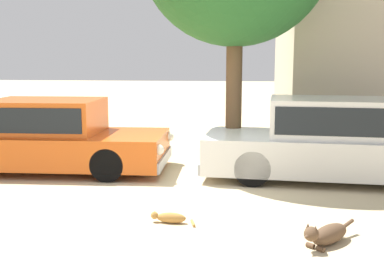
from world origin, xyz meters
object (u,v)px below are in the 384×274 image
parked_sedan_second (330,140)px  stray_cat (170,218)px  stray_dog_spotted (327,234)px  parked_sedan_nearest (48,136)px

parked_sedan_second → stray_cat: size_ratio=7.64×
stray_cat → stray_dog_spotted: bearing=167.9°
parked_sedan_nearest → stray_dog_spotted: parked_sedan_nearest is taller
parked_sedan_nearest → stray_cat: size_ratio=7.58×
parked_sedan_nearest → parked_sedan_second: parked_sedan_second is taller
parked_sedan_second → stray_dog_spotted: bearing=-95.7°
parked_sedan_second → parked_sedan_nearest: bearing=-177.2°
stray_dog_spotted → stray_cat: 2.09m
stray_cat → parked_sedan_nearest: bearing=-41.0°
parked_sedan_nearest → parked_sedan_second: size_ratio=0.99×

